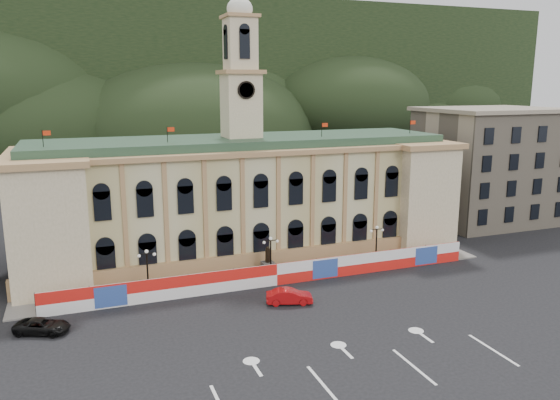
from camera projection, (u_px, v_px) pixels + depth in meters
name	position (u px, v px, depth m)	size (l,w,h in m)	color
ground	(336.00, 342.00, 48.12)	(260.00, 260.00, 0.00)	black
lane_markings	(364.00, 370.00, 43.54)	(26.00, 10.00, 0.02)	white
hill_ridge	(146.00, 94.00, 155.65)	(230.00, 80.00, 64.00)	black
city_hall	(243.00, 196.00, 71.75)	(56.20, 17.60, 37.10)	beige
side_building_right	(488.00, 165.00, 89.34)	(21.00, 17.00, 18.60)	tan
hoarding_fence	(277.00, 274.00, 61.66)	(50.00, 0.44, 2.50)	red
pavement	(269.00, 277.00, 64.34)	(56.00, 5.50, 0.16)	slate
statue	(268.00, 267.00, 64.33)	(1.40, 1.40, 3.72)	#595651
lamp_left	(147.00, 268.00, 58.18)	(1.96, 0.44, 5.15)	black
lamp_center	(271.00, 254.00, 63.03)	(1.96, 0.44, 5.15)	black
lamp_right	(376.00, 242.00, 67.87)	(1.96, 0.44, 5.15)	black
red_sedan	(289.00, 296.00, 56.46)	(5.07, 2.98, 1.58)	#A90C0E
black_suv	(42.00, 326.00, 49.80)	(5.43, 4.07, 1.37)	black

